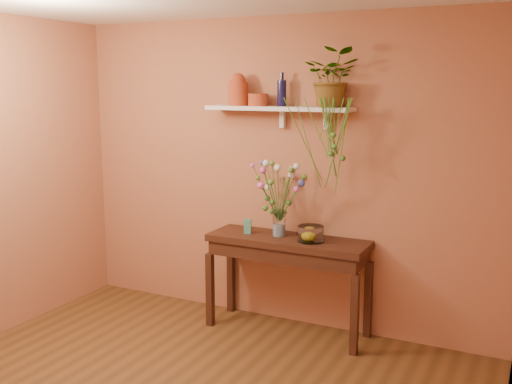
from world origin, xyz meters
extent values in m
cube|color=#A2683F|center=(0.00, 2.00, 1.35)|extent=(4.00, 0.04, 2.70)
cube|color=#A2683F|center=(2.00, 0.00, 1.35)|extent=(0.04, 4.00, 2.70)
cube|color=#3D1F16|center=(0.20, 1.76, 0.81)|extent=(1.38, 0.44, 0.06)
cube|color=#3D1F16|center=(0.20, 1.76, 0.72)|extent=(1.33, 0.41, 0.12)
cube|color=#3D1F16|center=(-0.46, 1.57, 0.33)|extent=(0.06, 0.06, 0.66)
cube|color=#3D1F16|center=(0.86, 1.57, 0.33)|extent=(0.06, 0.06, 0.66)
cube|color=#3D1F16|center=(-0.46, 1.95, 0.33)|extent=(0.06, 0.06, 0.66)
cube|color=#3D1F16|center=(0.86, 1.95, 0.33)|extent=(0.06, 0.06, 0.66)
cube|color=white|center=(0.05, 1.87, 1.92)|extent=(1.30, 0.24, 0.04)
cube|color=white|center=(0.05, 1.97, 1.83)|extent=(0.04, 0.05, 0.15)
cube|color=white|center=(0.45, 1.97, 1.83)|extent=(0.04, 0.05, 0.15)
cylinder|color=#A94224|center=(-0.33, 1.86, 2.04)|extent=(0.20, 0.20, 0.20)
sphere|color=#A94224|center=(-0.33, 1.86, 2.15)|extent=(0.13, 0.13, 0.13)
cylinder|color=#A94224|center=(-0.13, 1.85, 1.99)|extent=(0.19, 0.19, 0.11)
cylinder|color=#121037|center=(0.07, 1.90, 2.05)|extent=(0.09, 0.09, 0.22)
cylinder|color=#121037|center=(0.07, 1.90, 2.19)|extent=(0.04, 0.04, 0.07)
imported|color=#3A6D25|center=(0.53, 1.87, 2.17)|extent=(0.48, 0.43, 0.47)
cylinder|color=#3A6D25|center=(0.57, 1.72, 1.70)|extent=(0.07, 0.12, 0.63)
cylinder|color=#4A8F23|center=(0.57, 1.68, 1.79)|extent=(0.08, 0.26, 0.45)
cylinder|color=#4A8F23|center=(0.57, 1.72, 1.82)|extent=(0.07, 0.05, 0.39)
cylinder|color=#3A6D25|center=(0.38, 1.73, 1.66)|extent=(0.20, 0.12, 0.73)
cylinder|color=#4A8F23|center=(0.36, 1.68, 1.68)|extent=(0.21, 0.34, 0.68)
cylinder|color=#4A8F23|center=(0.45, 1.71, 1.79)|extent=(0.18, 0.12, 0.47)
cylinder|color=#3A6D25|center=(0.54, 1.72, 1.85)|extent=(0.14, 0.05, 0.34)
cylinder|color=#4A8F23|center=(0.59, 1.77, 1.78)|extent=(0.17, 0.08, 0.49)
cylinder|color=#4A8F23|center=(0.59, 1.76, 1.78)|extent=(0.02, 0.08, 0.48)
cylinder|color=#3A6D25|center=(0.58, 1.74, 1.78)|extent=(0.04, 0.10, 0.48)
cylinder|color=#4A8F23|center=(0.69, 1.69, 1.79)|extent=(0.18, 0.20, 0.45)
cylinder|color=#4A8F23|center=(0.65, 1.75, 1.73)|extent=(0.21, 0.07, 0.58)
cylinder|color=#3A6D25|center=(0.63, 1.70, 1.66)|extent=(0.22, 0.11, 0.72)
cylinder|color=#4A8F23|center=(0.66, 1.74, 1.63)|extent=(0.15, 0.12, 0.77)
cylinder|color=#4A8F23|center=(0.68, 1.72, 1.75)|extent=(0.12, 0.17, 0.54)
cylinder|color=#3A6D25|center=(0.55, 1.76, 1.69)|extent=(0.13, 0.09, 0.65)
cylinder|color=#4A8F23|center=(0.56, 1.74, 1.79)|extent=(0.11, 0.09, 0.45)
cylinder|color=#4A8F23|center=(0.52, 1.73, 1.80)|extent=(0.08, 0.03, 0.44)
sphere|color=#3A6D25|center=(0.60, 1.70, 1.73)|extent=(0.05, 0.05, 0.05)
sphere|color=#3A6D25|center=(0.61, 1.71, 1.64)|extent=(0.05, 0.05, 0.05)
sphere|color=#3A6D25|center=(0.59, 1.69, 1.58)|extent=(0.05, 0.05, 0.05)
sphere|color=#3A6D25|center=(0.67, 1.73, 1.55)|extent=(0.05, 0.05, 0.05)
cylinder|color=white|center=(0.11, 1.78, 0.95)|extent=(0.11, 0.11, 0.23)
cylinder|color=silver|center=(0.11, 1.78, 0.89)|extent=(0.10, 0.10, 0.11)
cylinder|color=#386B28|center=(0.11, 1.70, 1.23)|extent=(0.01, 0.15, 0.51)
sphere|color=olive|center=(0.10, 1.63, 1.48)|extent=(0.04, 0.04, 0.04)
cylinder|color=#386B28|center=(0.13, 1.72, 1.21)|extent=(0.04, 0.13, 0.47)
sphere|color=silver|center=(0.15, 1.65, 1.45)|extent=(0.06, 0.06, 0.06)
cylinder|color=#386B28|center=(0.20, 1.68, 1.21)|extent=(0.19, 0.20, 0.48)
sphere|color=#3A6D25|center=(0.30, 1.58, 1.45)|extent=(0.04, 0.04, 0.04)
cylinder|color=#386B28|center=(0.19, 1.70, 1.19)|extent=(0.17, 0.17, 0.43)
sphere|color=silver|center=(0.28, 1.62, 1.40)|extent=(0.04, 0.04, 0.04)
cylinder|color=#386B28|center=(0.22, 1.74, 1.15)|extent=(0.23, 0.07, 0.35)
sphere|color=#4C55C6|center=(0.33, 1.71, 1.32)|extent=(0.06, 0.06, 0.06)
cylinder|color=#386B28|center=(0.20, 1.76, 1.12)|extent=(0.18, 0.05, 0.29)
sphere|color=#ED59D0|center=(0.28, 1.73, 1.27)|extent=(0.05, 0.05, 0.05)
cylinder|color=#386B28|center=(0.16, 1.79, 1.20)|extent=(0.11, 0.05, 0.44)
sphere|color=#ED59D0|center=(0.21, 1.81, 1.41)|extent=(0.04, 0.04, 0.04)
cylinder|color=#386B28|center=(0.17, 1.82, 1.21)|extent=(0.13, 0.09, 0.47)
sphere|color=silver|center=(0.23, 1.86, 1.44)|extent=(0.06, 0.06, 0.06)
cylinder|color=#386B28|center=(0.18, 1.89, 1.15)|extent=(0.13, 0.24, 0.36)
sphere|color=olive|center=(0.24, 2.00, 1.33)|extent=(0.05, 0.05, 0.05)
cylinder|color=#386B28|center=(0.14, 1.86, 1.15)|extent=(0.06, 0.18, 0.36)
sphere|color=#ED59D0|center=(0.17, 1.95, 1.33)|extent=(0.05, 0.05, 0.05)
cylinder|color=#386B28|center=(0.12, 1.84, 1.14)|extent=(0.03, 0.13, 0.32)
sphere|color=olive|center=(0.13, 1.89, 1.30)|extent=(0.04, 0.04, 0.04)
cylinder|color=#386B28|center=(0.12, 1.89, 1.18)|extent=(0.02, 0.24, 0.41)
sphere|color=silver|center=(0.13, 2.01, 1.39)|extent=(0.06, 0.06, 0.06)
cylinder|color=#386B28|center=(0.07, 1.91, 1.17)|extent=(0.07, 0.27, 0.40)
sphere|color=#3A6D25|center=(0.04, 2.03, 1.37)|extent=(0.06, 0.06, 0.06)
cylinder|color=#386B28|center=(0.03, 1.83, 1.11)|extent=(0.16, 0.11, 0.27)
sphere|color=silver|center=(-0.04, 1.88, 1.24)|extent=(0.06, 0.06, 0.06)
cylinder|color=#386B28|center=(0.00, 1.83, 1.21)|extent=(0.22, 0.11, 0.48)
sphere|color=#4C55C6|center=(-0.11, 1.87, 1.45)|extent=(0.04, 0.04, 0.04)
cylinder|color=#386B28|center=(0.02, 1.80, 1.18)|extent=(0.19, 0.07, 0.42)
sphere|color=#ED59D0|center=(-0.07, 1.83, 1.39)|extent=(0.06, 0.06, 0.06)
cylinder|color=#386B28|center=(-0.02, 1.77, 1.21)|extent=(0.26, 0.02, 0.46)
sphere|color=#ED59D0|center=(-0.14, 1.76, 1.44)|extent=(0.04, 0.04, 0.04)
cylinder|color=#386B28|center=(0.05, 1.77, 1.22)|extent=(0.12, 0.03, 0.49)
sphere|color=silver|center=(-0.01, 1.76, 1.46)|extent=(0.06, 0.06, 0.06)
cylinder|color=#386B28|center=(0.03, 1.73, 1.16)|extent=(0.17, 0.10, 0.37)
sphere|color=olive|center=(-0.05, 1.69, 1.35)|extent=(0.04, 0.04, 0.04)
cylinder|color=#386B28|center=(0.05, 1.71, 1.13)|extent=(0.12, 0.13, 0.32)
sphere|color=#ED59D0|center=(-0.01, 1.65, 1.29)|extent=(0.06, 0.06, 0.06)
cylinder|color=#386B28|center=(0.09, 1.73, 1.15)|extent=(0.05, 0.10, 0.34)
sphere|color=olive|center=(0.07, 1.69, 1.32)|extent=(0.05, 0.05, 0.05)
sphere|color=#3A6D25|center=(0.01, 1.74, 1.17)|extent=(0.05, 0.05, 0.05)
sphere|color=#3A6D25|center=(0.19, 1.79, 1.13)|extent=(0.05, 0.05, 0.05)
sphere|color=#3A6D25|center=(0.03, 1.66, 1.10)|extent=(0.05, 0.05, 0.05)
sphere|color=#3A6D25|center=(0.02, 1.81, 1.04)|extent=(0.05, 0.05, 0.05)
sphere|color=#3A6D25|center=(0.13, 1.83, 1.03)|extent=(0.05, 0.05, 0.05)
sphere|color=#3A6D25|center=(0.06, 1.73, 1.14)|extent=(0.05, 0.05, 0.05)
cylinder|color=white|center=(0.42, 1.73, 0.90)|extent=(0.22, 0.22, 0.13)
cylinder|color=white|center=(0.42, 1.73, 0.84)|extent=(0.21, 0.21, 0.01)
sphere|color=yellow|center=(0.40, 1.74, 0.88)|extent=(0.08, 0.08, 0.08)
cube|color=teal|center=(-0.17, 1.73, 0.90)|extent=(0.07, 0.07, 0.12)
camera|label=1|loc=(2.12, -2.73, 2.12)|focal=41.51mm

